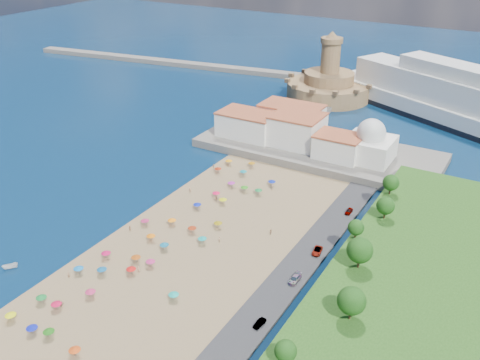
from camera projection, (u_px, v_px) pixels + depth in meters
The scene contains 12 objects.
ground at pixel (183, 237), 149.59m from camera, with size 700.00×700.00×0.00m, color #071938.
terrace at pixel (318, 150), 200.91m from camera, with size 90.00×36.00×3.00m, color #59544C.
jetty at pixel (302, 114), 238.01m from camera, with size 18.00×70.00×2.40m, color #59544C.
breakwater at pixel (182, 64), 316.82m from camera, with size 200.00×7.00×2.60m, color #59544C.
waterfront_buildings at pixel (288, 127), 204.42m from camera, with size 57.00×29.00×11.00m.
domed_building at pixel (370, 143), 187.03m from camera, with size 16.00×16.00×15.00m.
fortress at pixel (328, 85), 258.77m from camera, with size 40.00×40.00×32.40m.
cruise_ship at pixel (468, 107), 222.06m from camera, with size 137.45×80.57×31.09m.
beach_parasols at pixel (154, 243), 143.00m from camera, with size 30.37×117.49×2.20m.
beachgoers at pixel (170, 235), 148.18m from camera, with size 40.41×93.94×1.89m.
parked_cars at pixel (296, 277), 130.81m from camera, with size 2.81×80.88×1.41m.
hillside_trees at pixel (336, 278), 115.74m from camera, with size 14.41×106.55×7.94m.
Camera 1 is at (77.51, -101.55, 81.04)m, focal length 40.00 mm.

